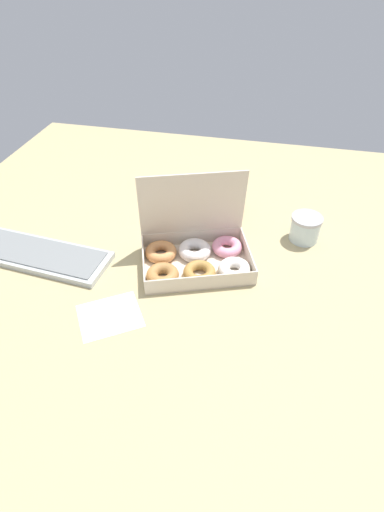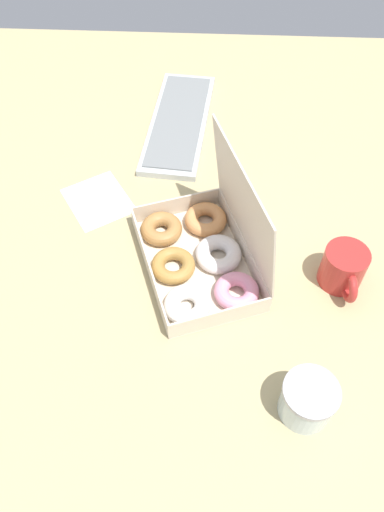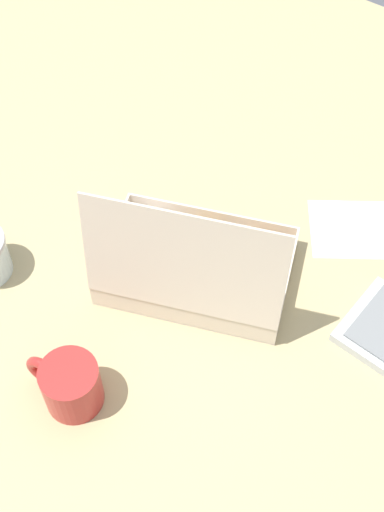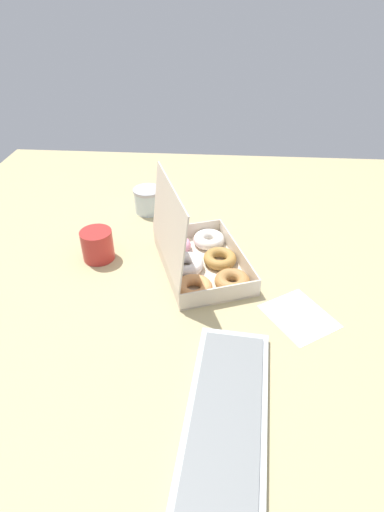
{
  "view_description": "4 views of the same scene",
  "coord_description": "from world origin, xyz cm",
  "px_view_note": "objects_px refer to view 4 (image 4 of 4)",
  "views": [
    {
      "loc": [
        23.11,
        -88.77,
        78.74
      ],
      "look_at": [
        4.06,
        -3.84,
        5.42
      ],
      "focal_mm": 28.0,
      "sensor_mm": 36.0,
      "label": 1
    },
    {
      "loc": [
        68.46,
        0.63,
        86.75
      ],
      "look_at": [
        4.97,
        -2.53,
        3.07
      ],
      "focal_mm": 35.0,
      "sensor_mm": 36.0,
      "label": 2
    },
    {
      "loc": [
        -34.05,
        56.5,
        102.58
      ],
      "look_at": [
        6.77,
        -2.55,
        2.72
      ],
      "focal_mm": 50.0,
      "sensor_mm": 36.0,
      "label": 3
    },
    {
      "loc": [
        -84.47,
        -5.35,
        67.57
      ],
      "look_at": [
        5.76,
        1.43,
        3.13
      ],
      "focal_mm": 28.0,
      "sensor_mm": 36.0,
      "label": 4
    }
  ],
  "objects_px": {
    "keyboard": "(226,418)",
    "glass_jar": "(148,200)",
    "coffee_mug": "(98,244)",
    "donut_box": "(199,258)"
  },
  "relations": [
    {
      "from": "donut_box",
      "to": "keyboard",
      "type": "bearing_deg",
      "value": -170.38
    },
    {
      "from": "keyboard",
      "to": "coffee_mug",
      "type": "distance_m",
      "value": 0.62
    },
    {
      "from": "donut_box",
      "to": "keyboard",
      "type": "relative_size",
      "value": 0.84
    },
    {
      "from": "coffee_mug",
      "to": "glass_jar",
      "type": "xyz_separation_m",
      "value": [
        0.28,
        -0.1,
        -0.0
      ]
    },
    {
      "from": "coffee_mug",
      "to": "glass_jar",
      "type": "bearing_deg",
      "value": -19.26
    },
    {
      "from": "keyboard",
      "to": "glass_jar",
      "type": "bearing_deg",
      "value": 19.26
    },
    {
      "from": "donut_box",
      "to": "coffee_mug",
      "type": "height_order",
      "value": "donut_box"
    },
    {
      "from": "coffee_mug",
      "to": "glass_jar",
      "type": "relative_size",
      "value": 1.31
    },
    {
      "from": "keyboard",
      "to": "coffee_mug",
      "type": "height_order",
      "value": "coffee_mug"
    },
    {
      "from": "donut_box",
      "to": "coffee_mug",
      "type": "bearing_deg",
      "value": 83.73
    }
  ]
}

